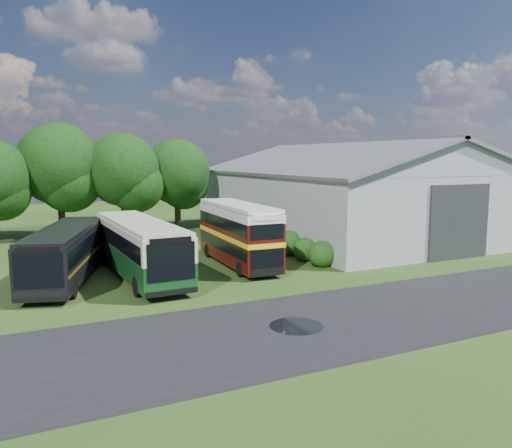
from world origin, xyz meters
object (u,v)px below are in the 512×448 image
storage_shed (350,187)px  bus_green_single (140,247)px  bus_dark_single (66,253)px  bus_maroon_double (238,234)px

storage_shed → bus_green_single: 21.78m
bus_green_single → bus_dark_single: bearing=166.3°
bus_maroon_double → bus_dark_single: (-10.13, 0.38, -0.37)m
storage_shed → bus_dark_single: size_ratio=2.27×
bus_maroon_double → bus_dark_single: size_ratio=0.84×
storage_shed → bus_maroon_double: storage_shed is taller
storage_shed → bus_maroon_double: 15.87m
bus_green_single → storage_shed: bearing=19.2°
bus_green_single → bus_maroon_double: 6.31m
bus_green_single → bus_dark_single: 3.93m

